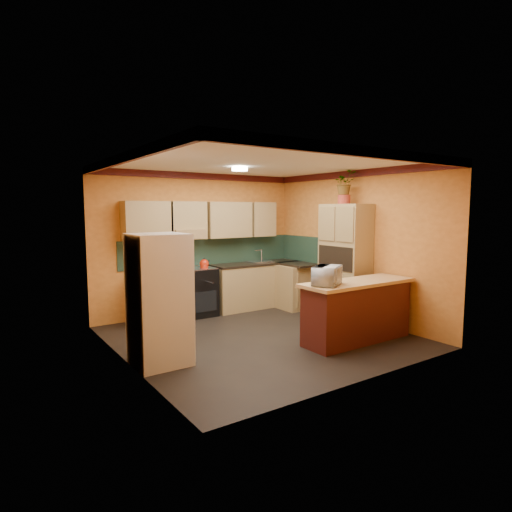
# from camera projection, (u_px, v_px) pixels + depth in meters

# --- Properties ---
(room_shell) EXTENTS (4.24, 4.24, 2.72)m
(room_shell) POSITION_uv_depth(u_px,v_px,m) (252.00, 204.00, 6.76)
(room_shell) COLOR black
(room_shell) RESTS_ON ground
(base_cabinets_back) EXTENTS (3.65, 0.60, 0.88)m
(base_cabinets_back) POSITION_uv_depth(u_px,v_px,m) (227.00, 289.00, 8.43)
(base_cabinets_back) COLOR tan
(base_cabinets_back) RESTS_ON ground
(countertop_back) EXTENTS (3.65, 0.62, 0.04)m
(countertop_back) POSITION_uv_depth(u_px,v_px,m) (227.00, 266.00, 8.38)
(countertop_back) COLOR black
(countertop_back) RESTS_ON base_cabinets_back
(stove) EXTENTS (0.58, 0.58, 0.91)m
(stove) POSITION_uv_depth(u_px,v_px,m) (199.00, 292.00, 8.08)
(stove) COLOR black
(stove) RESTS_ON ground
(kettle) EXTENTS (0.19, 0.19, 0.18)m
(kettle) POSITION_uv_depth(u_px,v_px,m) (204.00, 263.00, 8.03)
(kettle) COLOR #B8220C
(kettle) RESTS_ON stove
(sink) EXTENTS (0.48, 0.40, 0.03)m
(sink) POSITION_uv_depth(u_px,v_px,m) (259.00, 262.00, 8.81)
(sink) COLOR silver
(sink) RESTS_ON countertop_back
(base_cabinets_right) EXTENTS (0.60, 0.80, 0.88)m
(base_cabinets_right) POSITION_uv_depth(u_px,v_px,m) (299.00, 287.00, 8.71)
(base_cabinets_right) COLOR tan
(base_cabinets_right) RESTS_ON ground
(countertop_right) EXTENTS (0.62, 0.80, 0.04)m
(countertop_right) POSITION_uv_depth(u_px,v_px,m) (299.00, 264.00, 8.66)
(countertop_right) COLOR black
(countertop_right) RESTS_ON base_cabinets_right
(fridge) EXTENTS (0.68, 0.66, 1.70)m
(fridge) POSITION_uv_depth(u_px,v_px,m) (159.00, 300.00, 5.49)
(fridge) COLOR silver
(fridge) RESTS_ON ground
(pantry) EXTENTS (0.48, 0.90, 2.10)m
(pantry) POSITION_uv_depth(u_px,v_px,m) (345.00, 263.00, 7.68)
(pantry) COLOR tan
(pantry) RESTS_ON ground
(fern_pot) EXTENTS (0.22, 0.22, 0.16)m
(fern_pot) POSITION_uv_depth(u_px,v_px,m) (344.00, 200.00, 7.59)
(fern_pot) COLOR #AB3A29
(fern_pot) RESTS_ON pantry
(fern) EXTENTS (0.43, 0.39, 0.42)m
(fern) POSITION_uv_depth(u_px,v_px,m) (344.00, 183.00, 7.56)
(fern) COLOR tan
(fern) RESTS_ON fern_pot
(breakfast_bar) EXTENTS (1.80, 0.55, 0.88)m
(breakfast_bar) POSITION_uv_depth(u_px,v_px,m) (357.00, 313.00, 6.50)
(breakfast_bar) COLOR #4B1A11
(breakfast_bar) RESTS_ON ground
(bar_top) EXTENTS (1.90, 0.65, 0.05)m
(bar_top) POSITION_uv_depth(u_px,v_px,m) (358.00, 283.00, 6.45)
(bar_top) COLOR #DCAF6B
(bar_top) RESTS_ON breakfast_bar
(microwave) EXTENTS (0.60, 0.55, 0.27)m
(microwave) POSITION_uv_depth(u_px,v_px,m) (327.00, 276.00, 6.08)
(microwave) COLOR silver
(microwave) RESTS_ON bar_top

